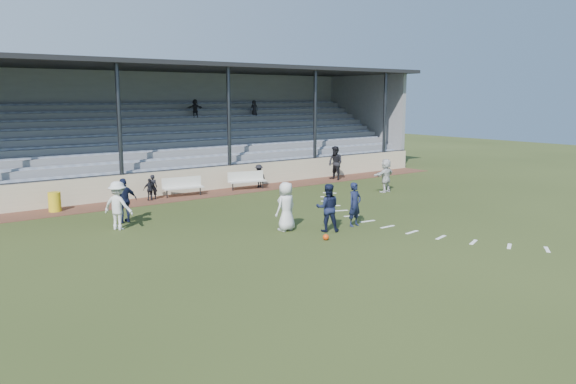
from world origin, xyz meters
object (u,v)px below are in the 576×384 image
object	(u,v)px
football	(326,237)
player_white_lead	(286,206)
player_navy_lead	(355,204)
trash_bin	(55,202)
official	(335,163)
bench_right	(247,179)
bench_left	(183,185)

from	to	relation	value
football	player_white_lead	bearing A→B (deg)	96.96
football	player_navy_lead	distance (m)	2.59
trash_bin	player_white_lead	xyz separation A→B (m)	(5.85, -8.71, 0.47)
player_navy_lead	official	size ratio (longest dim) A/B	0.84
trash_bin	player_navy_lead	size ratio (longest dim) A/B	0.50
football	official	size ratio (longest dim) A/B	0.11
trash_bin	player_white_lead	bearing A→B (deg)	-56.12
trash_bin	player_white_lead	distance (m)	10.50
trash_bin	official	distance (m)	15.81
trash_bin	football	distance (m)	12.29
bench_right	player_white_lead	bearing A→B (deg)	-102.20
bench_left	player_navy_lead	world-z (taller)	player_navy_lead
bench_left	official	bearing A→B (deg)	5.92
bench_right	player_white_lead	distance (m)	9.44
football	player_navy_lead	size ratio (longest dim) A/B	0.13
trash_bin	bench_right	bearing A→B (deg)	-0.64
bench_left	official	size ratio (longest dim) A/B	1.03
bench_right	football	size ratio (longest dim) A/B	9.58
bench_left	player_navy_lead	distance (m)	10.02
bench_left	trash_bin	xyz separation A→B (m)	(-6.06, -0.03, -0.15)
bench_left	player_white_lead	world-z (taller)	player_white_lead
bench_right	player_navy_lead	xyz separation A→B (m)	(-1.35, -9.60, 0.25)
football	player_navy_lead	xyz separation A→B (m)	(2.29, 0.96, 0.73)
player_navy_lead	official	xyz separation A→B (m)	(7.42, 9.33, 0.17)
trash_bin	player_navy_lead	xyz separation A→B (m)	(8.37, -9.71, 0.40)
bench_left	bench_right	xyz separation A→B (m)	(3.67, -0.14, 0.00)
player_navy_lead	official	world-z (taller)	official
bench_left	bench_right	distance (m)	3.67
bench_left	official	distance (m)	9.76
bench_right	official	world-z (taller)	official
bench_right	football	bearing A→B (deg)	-96.94
bench_right	player_navy_lead	bearing A→B (deg)	-85.95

